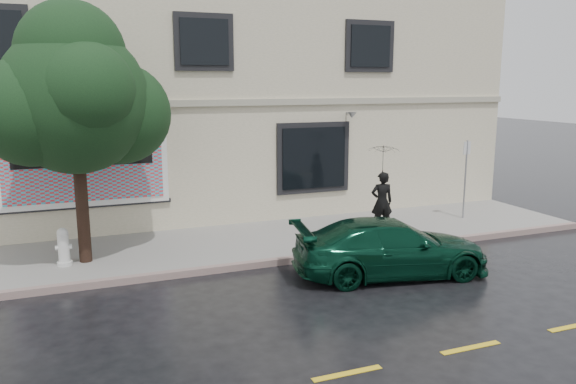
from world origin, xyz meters
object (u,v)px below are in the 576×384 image
object	(u,v)px
street_tree	(75,101)
pedestrian	(382,202)
car	(391,248)
fire_hydrant	(64,247)

from	to	relation	value
street_tree	pedestrian	bearing A→B (deg)	-1.37
car	street_tree	bearing A→B (deg)	74.44
pedestrian	street_tree	xyz separation A→B (m)	(-7.60, 0.18, 2.78)
pedestrian	fire_hydrant	distance (m)	8.06
car	pedestrian	xyz separation A→B (m)	(1.41, 2.78, 0.35)
fire_hydrant	street_tree	bearing A→B (deg)	21.13
fire_hydrant	pedestrian	bearing A→B (deg)	4.93
pedestrian	fire_hydrant	xyz separation A→B (m)	(-8.05, 0.05, -0.41)
car	fire_hydrant	distance (m)	7.21
pedestrian	street_tree	size ratio (longest dim) A/B	0.32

